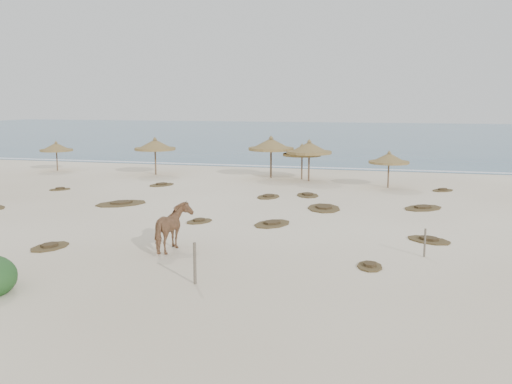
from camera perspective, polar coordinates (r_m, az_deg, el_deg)
ground at (r=24.30m, az=-6.78°, el=-4.49°), size 160.00×160.00×0.00m
ocean at (r=97.52m, az=9.51°, el=5.72°), size 200.00×100.00×0.01m
foam_line at (r=49.08m, az=4.32°, el=2.49°), size 70.00×0.60×0.01m
palapa_0 at (r=49.20m, az=-19.35°, el=4.23°), size 3.03×3.03×2.45m
palapa_1 at (r=44.51m, az=-10.06°, el=4.61°), size 3.79×3.79×2.93m
palapa_2 at (r=42.03m, az=1.51°, el=4.73°), size 4.27×4.27×3.15m
palapa_3 at (r=40.52m, az=5.34°, el=4.36°), size 3.22×3.22×3.00m
palapa_4 at (r=41.43m, az=4.63°, el=4.07°), size 3.52×3.52×2.63m
palapa_5 at (r=38.28m, az=13.15°, el=3.25°), size 3.18×3.18×2.47m
horse at (r=21.97m, az=-8.33°, el=-3.58°), size 0.99×2.14×1.80m
fence_post_near at (r=18.07m, az=-6.14°, el=-7.10°), size 0.11×0.11×1.34m
fence_post_far at (r=21.90m, az=16.53°, el=-4.90°), size 0.10×0.10×1.07m
scrub_1 at (r=32.49m, az=-13.33°, el=-1.10°), size 3.32×3.40×0.16m
scrub_2 at (r=27.17m, az=-5.71°, el=-2.90°), size 1.48×1.71×0.16m
scrub_3 at (r=30.50m, az=6.80°, el=-1.58°), size 2.21×2.93×0.16m
scrub_4 at (r=24.51m, az=16.89°, el=-4.59°), size 2.25×2.07×0.16m
scrub_5 at (r=31.60m, az=16.35°, el=-1.52°), size 2.72×2.80×0.16m
scrub_6 at (r=39.11m, az=-9.43°, el=0.74°), size 1.91×2.29×0.16m
scrub_7 at (r=34.52m, az=5.19°, el=-0.29°), size 1.82×2.28×0.16m
scrub_8 at (r=38.76m, az=-19.01°, el=0.28°), size 1.54×1.62×0.16m
scrub_9 at (r=26.50m, az=1.63°, el=-3.16°), size 2.08×2.51×0.16m
scrub_10 at (r=38.13m, az=18.17°, el=0.19°), size 1.80×1.81×0.16m
scrub_11 at (r=23.83m, az=-19.92°, el=-5.13°), size 1.44×1.93×0.16m
scrub_12 at (r=20.25m, az=11.30°, el=-7.25°), size 1.02×1.43×0.16m
scrub_13 at (r=33.85m, az=1.25°, el=-0.45°), size 1.49×2.06×0.16m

